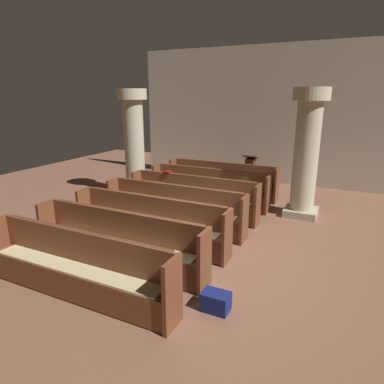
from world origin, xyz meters
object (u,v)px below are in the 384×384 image
at_px(lectern, 250,174).
at_px(kneeler_box_navy, 216,301).
at_px(pew_row_3, 174,207).
at_px(pew_row_6, 76,265).
at_px(pew_row_1, 209,186).
at_px(pew_row_4, 150,221).
at_px(pew_row_2, 193,195).
at_px(hymn_book, 168,172).
at_px(pillar_aisle_side, 306,152).
at_px(pew_row_0, 222,179).
at_px(pew_row_5, 118,240).
at_px(pillar_far_side, 134,141).

distance_m(lectern, kneeler_box_navy, 6.80).
relative_size(pew_row_3, lectern, 3.08).
distance_m(pew_row_6, kneeler_box_navy, 2.11).
relative_size(pew_row_1, pew_row_4, 1.00).
relative_size(pew_row_2, hymn_book, 16.90).
bearing_deg(pew_row_6, pew_row_1, 90.00).
bearing_deg(pew_row_1, pew_row_3, -90.00).
height_order(pew_row_2, pew_row_6, same).
height_order(pew_row_1, hymn_book, hymn_book).
bearing_deg(pew_row_3, pew_row_2, 90.00).
xyz_separation_m(pew_row_1, lectern, (0.50, 2.23, -0.06)).
height_order(pew_row_6, pillar_aisle_side, pillar_aisle_side).
height_order(pew_row_2, lectern, lectern).
height_order(pew_row_6, lectern, lectern).
relative_size(pew_row_0, kneeler_box_navy, 8.56).
distance_m(pew_row_0, lectern, 1.34).
height_order(pew_row_1, kneeler_box_navy, pew_row_1).
bearing_deg(lectern, hymn_book, -113.51).
relative_size(pew_row_0, pillar_aisle_side, 1.08).
height_order(pillar_aisle_side, hymn_book, pillar_aisle_side).
relative_size(hymn_book, kneeler_box_navy, 0.51).
xyz_separation_m(pew_row_5, kneeler_box_navy, (1.99, -0.43, -0.38)).
height_order(pew_row_4, pew_row_6, same).
bearing_deg(hymn_book, lectern, 66.49).
height_order(pew_row_2, pillar_aisle_side, pillar_aisle_side).
bearing_deg(pew_row_1, pew_row_2, -90.00).
bearing_deg(pew_row_4, pew_row_3, 90.00).
bearing_deg(pew_row_5, kneeler_box_navy, -12.08).
distance_m(pew_row_1, pew_row_5, 3.97).
xyz_separation_m(pew_row_4, pillar_aisle_side, (2.45, 3.16, 1.10)).
distance_m(pew_row_3, pillar_aisle_side, 3.45).
xyz_separation_m(pew_row_0, pew_row_5, (0.00, -4.96, 0.00)).
height_order(pew_row_1, pew_row_5, same).
height_order(pew_row_5, lectern, lectern).
height_order(pew_row_4, lectern, lectern).
bearing_deg(pew_row_4, pew_row_2, 90.00).
xyz_separation_m(pew_row_1, pew_row_5, (0.00, -3.97, 0.00)).
distance_m(pew_row_2, hymn_book, 0.97).
distance_m(pew_row_5, kneeler_box_navy, 2.07).
xyz_separation_m(pew_row_3, pillar_far_side, (-2.40, 1.96, 1.10)).
distance_m(pew_row_6, lectern, 7.21).
bearing_deg(pew_row_4, pew_row_5, -90.00).
xyz_separation_m(pillar_far_side, hymn_book, (1.58, -0.78, -0.62)).
bearing_deg(pew_row_4, lectern, 84.52).
relative_size(pew_row_1, hymn_book, 16.90).
bearing_deg(pew_row_0, pew_row_5, -90.00).
bearing_deg(pew_row_5, lectern, 85.40).
bearing_deg(pew_row_1, lectern, 77.39).
xyz_separation_m(pew_row_2, hymn_book, (-0.82, 0.19, 0.49)).
xyz_separation_m(pillar_aisle_side, kneeler_box_navy, (-0.46, -4.58, -1.48)).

